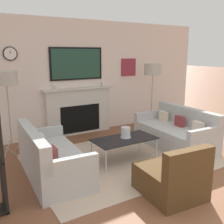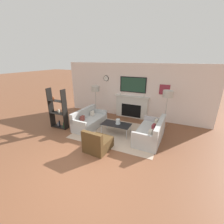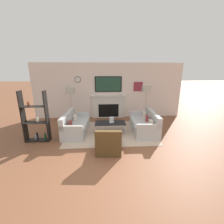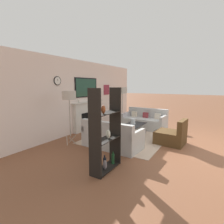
% 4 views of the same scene
% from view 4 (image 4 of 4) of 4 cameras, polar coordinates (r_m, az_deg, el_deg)
% --- Properties ---
extents(ground_plane, '(60.00, 60.00, 0.00)m').
position_cam_4_polar(ground_plane, '(5.76, 27.46, -10.26)').
color(ground_plane, brown).
extents(fireplace_wall, '(7.38, 0.28, 2.70)m').
position_cam_4_polar(fireplace_wall, '(7.08, -8.45, 4.17)').
color(fireplace_wall, silver).
rests_on(fireplace_wall, ground_plane).
extents(area_rug, '(3.31, 2.42, 0.01)m').
position_cam_4_polar(area_rug, '(6.26, 6.21, -7.75)').
color(area_rug, tan).
rests_on(area_rug, ground_plane).
extents(couch_left, '(0.88, 1.71, 0.81)m').
position_cam_4_polar(couch_left, '(5.03, -0.24, -8.52)').
color(couch_left, '#B3B3B1').
rests_on(couch_left, ground_plane).
extents(couch_right, '(0.93, 1.77, 0.81)m').
position_cam_4_polar(couch_right, '(7.41, 10.62, -3.01)').
color(couch_right, '#B3B3B1').
rests_on(couch_right, ground_plane).
extents(armchair, '(0.80, 0.88, 0.78)m').
position_cam_4_polar(armchair, '(5.66, 18.95, -7.41)').
color(armchair, '#50381D').
rests_on(armchair, ground_plane).
extents(coffee_table, '(1.15, 0.60, 0.43)m').
position_cam_4_polar(coffee_table, '(6.12, 6.95, -4.31)').
color(coffee_table, black).
rests_on(coffee_table, ground_plane).
extents(hurricane_candle, '(0.20, 0.20, 0.20)m').
position_cam_4_polar(hurricane_candle, '(6.16, 6.81, -3.15)').
color(hurricane_candle, silver).
rests_on(hurricane_candle, coffee_table).
extents(floor_lamp_left, '(0.40, 0.40, 1.62)m').
position_cam_4_polar(floor_lamp_left, '(5.29, -13.85, 5.11)').
color(floor_lamp_left, '#9E998E').
rests_on(floor_lamp_left, ground_plane).
extents(floor_lamp_right, '(0.42, 0.42, 1.69)m').
position_cam_4_polar(floor_lamp_right, '(8.08, 3.44, 6.95)').
color(floor_lamp_right, '#9E998E').
rests_on(floor_lamp_right, ground_plane).
extents(shelf_unit, '(0.81, 0.28, 1.73)m').
position_cam_4_polar(shelf_unit, '(3.65, -1.96, -7.25)').
color(shelf_unit, black).
rests_on(shelf_unit, ground_plane).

